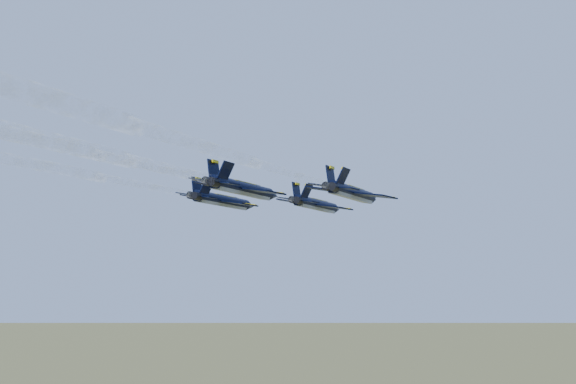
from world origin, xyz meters
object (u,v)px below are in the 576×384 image
at_px(jet_left, 223,201).
at_px(jet_slot, 244,189).
at_px(jet_lead, 317,205).
at_px(jet_right, 353,193).

distance_m(jet_left, jet_slot, 15.93).
bearing_deg(jet_lead, jet_right, -46.70).
bearing_deg(jet_slot, jet_left, 134.09).
bearing_deg(jet_right, jet_lead, 133.30).
bearing_deg(jet_slot, jet_lead, 91.73).
xyz_separation_m(jet_left, jet_right, (21.97, -2.03, 0.00)).
distance_m(jet_lead, jet_left, 16.18).
relative_size(jet_lead, jet_right, 1.00).
relative_size(jet_lead, jet_left, 1.00).
xyz_separation_m(jet_left, jet_slot, (9.98, -12.42, 0.00)).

